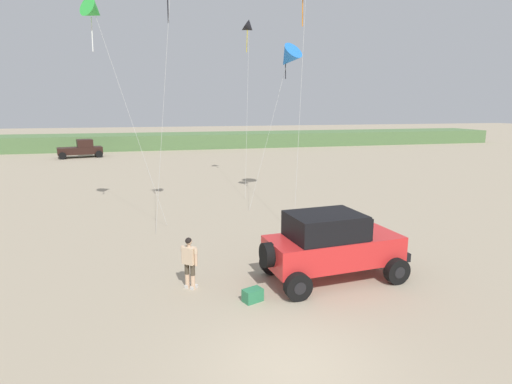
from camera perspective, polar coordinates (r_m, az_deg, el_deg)
name	(u,v)px	position (r m, az deg, el deg)	size (l,w,h in m)	color
ground_plane	(292,365)	(10.00, 4.92, -22.58)	(220.00, 220.00, 0.00)	tan
dune_ridge	(192,140)	(58.57, -8.78, 7.02)	(90.00, 7.25, 1.90)	#567A47
jeep	(332,244)	(13.89, 10.36, -7.07)	(4.96, 2.79, 2.26)	red
person_watching	(189,260)	(13.23, -9.11, -9.20)	(0.49, 0.47, 1.67)	#DBB28E
cooler_box	(253,295)	(12.55, -0.46, -13.97)	(0.56, 0.36, 0.38)	#2D7F51
distant_pickup	(81,149)	(50.26, -22.85, 5.46)	(4.92, 3.34, 1.98)	black
kite_red_delta	(94,11)	(21.84, -21.35, 22.09)	(3.46, 2.58, 10.45)	green
kite_purple_stunt	(249,28)	(31.18, -0.97, 21.57)	(2.15, 6.21, 11.55)	black
kite_black_sled	(288,58)	(25.22, 4.43, 17.87)	(3.86, 3.40, 9.23)	blue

